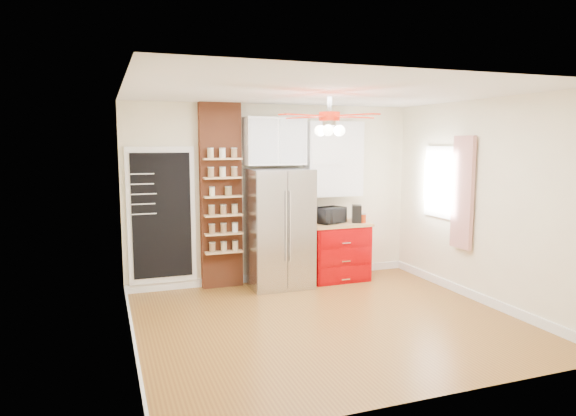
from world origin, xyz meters
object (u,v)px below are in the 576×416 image
object	(u,v)px
toaster_oven	(330,215)
canister_left	(363,219)
ceiling_fan	(329,117)
coffee_maker	(357,214)
red_cabinet	(337,251)
pantry_jar_oats	(212,192)
fridge	(279,228)

from	to	relation	value
toaster_oven	canister_left	distance (m)	0.52
ceiling_fan	coffee_maker	bearing A→B (deg)	52.99
ceiling_fan	toaster_oven	bearing A→B (deg)	64.80
red_cabinet	coffee_maker	size ratio (longest dim) A/B	3.50
toaster_oven	canister_left	bearing A→B (deg)	-36.20
ceiling_fan	toaster_oven	world-z (taller)	ceiling_fan
canister_left	toaster_oven	bearing A→B (deg)	164.58
toaster_oven	pantry_jar_oats	size ratio (longest dim) A/B	3.64
coffee_maker	canister_left	size ratio (longest dim) A/B	2.05
red_cabinet	canister_left	size ratio (longest dim) A/B	7.18
red_cabinet	coffee_maker	distance (m)	0.65
red_cabinet	toaster_oven	distance (m)	0.59
coffee_maker	pantry_jar_oats	size ratio (longest dim) A/B	2.19
toaster_oven	coffee_maker	bearing A→B (deg)	-29.62
fridge	red_cabinet	bearing A→B (deg)	2.95
fridge	canister_left	world-z (taller)	fridge
ceiling_fan	coffee_maker	world-z (taller)	ceiling_fan
coffee_maker	canister_left	xyz separation A→B (m)	(0.07, -0.07, -0.07)
fridge	coffee_maker	world-z (taller)	fridge
red_cabinet	toaster_oven	bearing A→B (deg)	-176.54
toaster_oven	coffee_maker	distance (m)	0.43
coffee_maker	red_cabinet	bearing A→B (deg)	-170.51
coffee_maker	pantry_jar_oats	bearing A→B (deg)	-160.67
fridge	toaster_oven	xyz separation A→B (m)	(0.84, 0.04, 0.15)
fridge	pantry_jar_oats	world-z (taller)	fridge
fridge	red_cabinet	xyz separation A→B (m)	(0.97, 0.05, -0.42)
toaster_oven	canister_left	size ratio (longest dim) A/B	3.40
red_cabinet	toaster_oven	size ratio (longest dim) A/B	2.11
ceiling_fan	pantry_jar_oats	bearing A→B (deg)	119.53
fridge	ceiling_fan	size ratio (longest dim) A/B	1.25
ceiling_fan	coffee_maker	xyz separation A→B (m)	(1.21, 1.61, -1.39)
red_cabinet	ceiling_fan	xyz separation A→B (m)	(-0.92, -1.68, 1.97)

